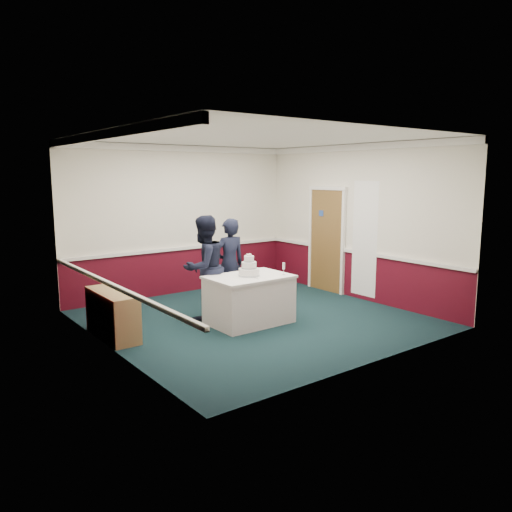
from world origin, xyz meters
TOP-DOWN VIEW (x-y plane):
  - ground at (0.00, 0.00)m, footprint 5.00×5.00m
  - room_shell at (0.08, 0.61)m, footprint 5.00×5.00m
  - sideboard at (-2.28, 0.53)m, footprint 0.41×1.20m
  - cake_table at (-0.22, -0.11)m, footprint 1.32×0.92m
  - wedding_cake at (-0.22, -0.11)m, footprint 0.35×0.35m
  - cake_knife at (-0.25, -0.31)m, footprint 0.02×0.22m
  - champagne_flute at (0.28, -0.39)m, footprint 0.05×0.05m
  - person_man at (-0.65, 0.57)m, footprint 0.98×0.85m
  - person_woman at (0.02, 0.81)m, footprint 0.63×0.44m

SIDE VIEW (x-z plane):
  - ground at x=0.00m, z-range 0.00..0.00m
  - sideboard at x=-2.28m, z-range 0.00..0.70m
  - cake_table at x=-0.22m, z-range 0.01..0.80m
  - cake_knife at x=-0.25m, z-range 0.79..0.79m
  - person_woman at x=0.02m, z-range 0.00..1.65m
  - person_man at x=-0.65m, z-range 0.00..1.75m
  - wedding_cake at x=-0.22m, z-range 0.72..1.08m
  - champagne_flute at x=0.28m, z-range 0.83..1.03m
  - room_shell at x=0.08m, z-range 0.47..3.47m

